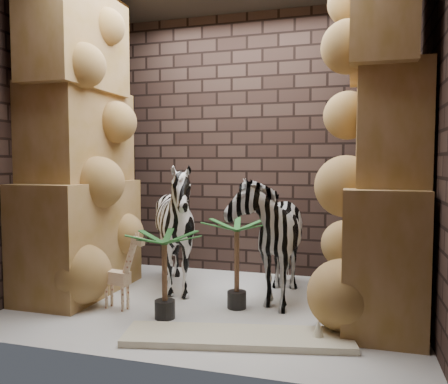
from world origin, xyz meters
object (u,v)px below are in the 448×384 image
(giraffe_toy, at_px, (117,269))
(palm_front, at_px, (237,264))
(zebra_right, at_px, (269,226))
(zebra_left, at_px, (176,235))
(surfboard, at_px, (237,337))
(palm_back, at_px, (165,275))

(giraffe_toy, xyz_separation_m, palm_front, (1.01, 0.32, 0.04))
(giraffe_toy, distance_m, palm_front, 1.06)
(zebra_right, height_order, palm_front, zebra_right)
(zebra_right, distance_m, giraffe_toy, 1.45)
(zebra_left, distance_m, palm_front, 0.77)
(palm_front, xyz_separation_m, surfboard, (0.19, -0.70, -0.37))
(zebra_left, bearing_deg, palm_front, -8.08)
(zebra_right, xyz_separation_m, surfboard, (-0.02, -1.10, -0.67))
(zebra_right, bearing_deg, giraffe_toy, -154.78)
(zebra_right, height_order, palm_back, zebra_right)
(zebra_right, relative_size, zebra_left, 1.09)
(surfboard, bearing_deg, zebra_left, 120.19)
(giraffe_toy, height_order, palm_front, palm_front)
(zebra_right, relative_size, giraffe_toy, 1.93)
(giraffe_toy, bearing_deg, surfboard, -6.15)
(palm_back, distance_m, surfboard, 0.82)
(giraffe_toy, distance_m, surfboard, 1.30)
(zebra_left, xyz_separation_m, palm_back, (0.18, -0.70, -0.21))
(zebra_left, bearing_deg, surfboard, -33.90)
(palm_front, bearing_deg, palm_back, -140.35)
(surfboard, bearing_deg, palm_front, 93.47)
(palm_back, bearing_deg, zebra_right, 48.84)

